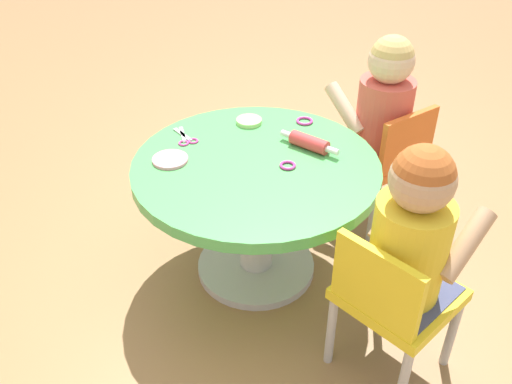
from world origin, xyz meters
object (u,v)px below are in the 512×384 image
seated_child_left (413,230)px  craft_scissors (186,139)px  child_chair_right (384,157)px  rolling_pin (309,142)px  seated_child_right (384,102)px  child_chair_left (392,298)px  craft_table (256,193)px

seated_child_left → craft_scissors: 0.89m
craft_scissors → seated_child_left: bearing=-141.0°
craft_scissors → child_chair_right: bearing=-88.1°
child_chair_right → craft_scissors: child_chair_right is taller
seated_child_left → rolling_pin: (0.55, 0.14, -0.03)m
child_chair_right → seated_child_right: 0.23m
child_chair_left → craft_table: bearing=30.7°
craft_table → seated_child_left: bearing=-145.5°
child_chair_left → seated_child_right: bearing=-16.8°
child_chair_left → seated_child_left: 0.23m
child_chair_left → rolling_pin: 0.62m
child_chair_right → craft_scissors: 0.80m
seated_child_right → rolling_pin: 0.40m
child_chair_right → craft_scissors: (-0.03, 0.78, 0.17)m
craft_table → child_chair_left: size_ratio=1.56×
rolling_pin → seated_child_right: bearing=-59.8°
craft_table → rolling_pin: 0.25m
seated_child_left → seated_child_right: (0.75, -0.20, 0.00)m
seated_child_right → craft_scissors: size_ratio=3.61×
child_chair_right → rolling_pin: 0.44m
child_chair_left → craft_scissors: child_chair_left is taller
seated_child_left → rolling_pin: size_ratio=2.79×
seated_child_right → child_chair_left: bearing=163.2°
child_chair_left → craft_scissors: bearing=36.4°
craft_table → seated_child_right: 0.62m
child_chair_left → rolling_pin: size_ratio=2.93×
seated_child_left → craft_table: bearing=34.5°
craft_table → child_chair_right: size_ratio=1.56×
craft_table → seated_child_left: seated_child_left is taller
seated_child_left → seated_child_right: size_ratio=1.00×
seated_child_right → craft_scissors: bearing=94.7°
craft_table → seated_child_left: size_ratio=1.64×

